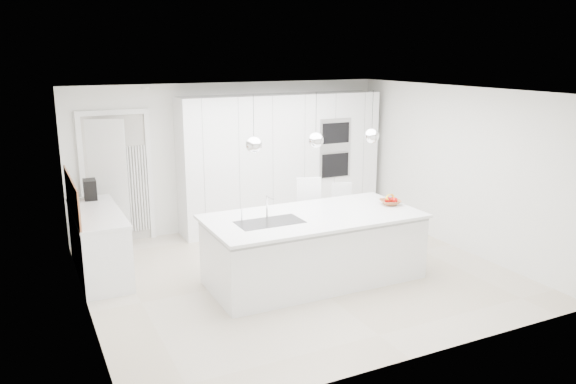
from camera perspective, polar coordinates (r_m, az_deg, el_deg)
name	(u,v)px	position (r m, az deg, el deg)	size (l,w,h in m)	color
floor	(297,273)	(7.87, 0.97, -8.27)	(5.50, 5.50, 0.00)	beige
wall_back	(232,156)	(9.74, -5.70, 3.66)	(5.50, 5.50, 0.00)	white
wall_left	(81,211)	(6.74, -20.32, -1.78)	(5.00, 5.00, 0.00)	white
ceiling	(298,91)	(7.30, 1.05, 10.20)	(5.50, 5.50, 0.00)	white
tall_cabinets	(281,161)	(9.79, -0.67, 3.19)	(3.60, 0.60, 2.30)	white
oven_stack	(335,148)	(9.90, 4.83, 4.44)	(0.62, 0.04, 1.05)	#A5A5A8
doorway_frame	(117,180)	(9.27, -16.96, 1.18)	(1.11, 0.08, 2.13)	white
hallway_door	(101,183)	(9.20, -18.43, 0.84)	(0.82, 0.04, 2.00)	white
radiator	(139,189)	(9.35, -14.94, 0.32)	(0.32, 0.04, 1.40)	white
left_base_cabinets	(99,244)	(8.15, -18.66, -5.03)	(0.60, 1.80, 0.86)	white
left_worktop	(96,212)	(8.02, -18.90, -1.98)	(0.62, 1.82, 0.04)	white
oak_backsplash	(72,195)	(7.93, -21.11, -0.33)	(0.02, 1.80, 0.50)	#A1643E
island_base	(314,250)	(7.51, 2.71, -5.88)	(2.80, 1.20, 0.86)	white
island_worktop	(313,216)	(7.42, 2.56, -2.49)	(2.84, 1.40, 0.04)	white
island_sink	(270,228)	(7.12, -1.87, -3.70)	(0.84, 0.44, 0.18)	#3F3F42
island_tap	(267,207)	(7.24, -2.17, -1.49)	(0.02, 0.02, 0.30)	white
pendant_left	(254,145)	(6.79, -3.48, 4.79)	(0.20, 0.20, 0.20)	white
pendant_mid	(316,140)	(7.15, 2.84, 5.27)	(0.20, 0.20, 0.20)	white
pendant_right	(372,136)	(7.59, 8.50, 5.64)	(0.20, 0.20, 0.20)	white
fruit_bowl	(390,202)	(8.02, 10.34, -1.04)	(0.29, 0.29, 0.07)	#A1643E
espresso_machine	(90,189)	(8.66, -19.47, 0.25)	(0.18, 0.27, 0.29)	black
bar_stool_left	(313,219)	(8.32, 2.57, -2.76)	(0.39, 0.54, 1.18)	white
bar_stool_right	(345,216)	(8.79, 5.86, -2.47)	(0.33, 0.46, 1.01)	white
apple_a	(392,200)	(8.04, 10.51, -0.78)	(0.07, 0.07, 0.07)	#BD0C09
apple_b	(388,200)	(7.99, 10.10, -0.80)	(0.09, 0.09, 0.09)	#BD0C09
apple_c	(395,200)	(8.00, 10.80, -0.83)	(0.08, 0.08, 0.08)	#BD0C09
banana_bunch	(390,197)	(8.01, 10.32, -0.54)	(0.19, 0.19, 0.03)	yellow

